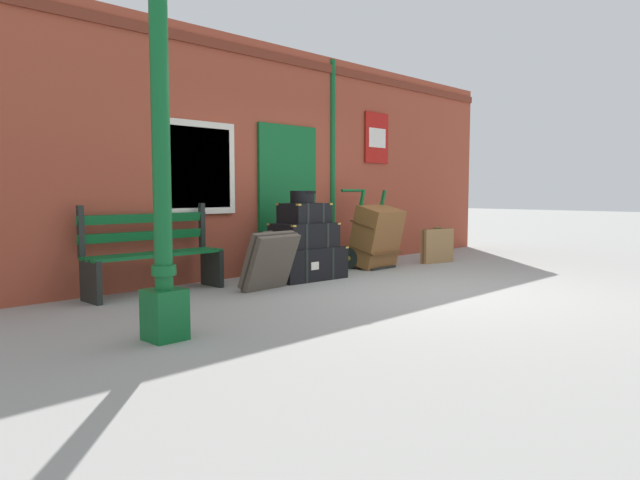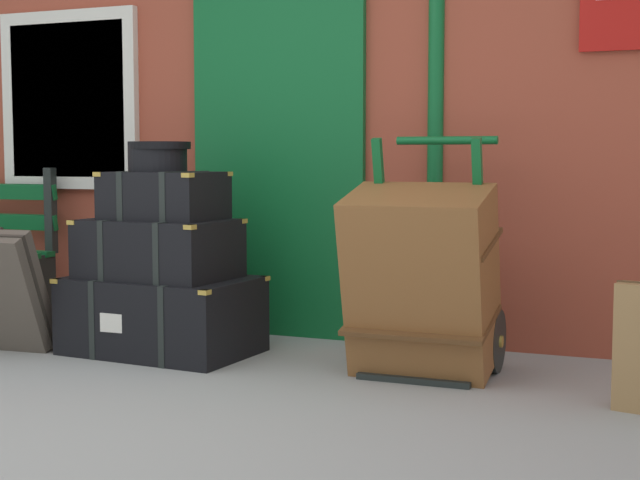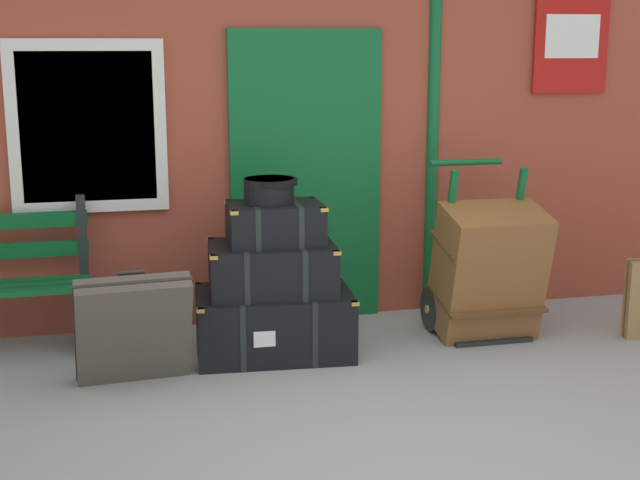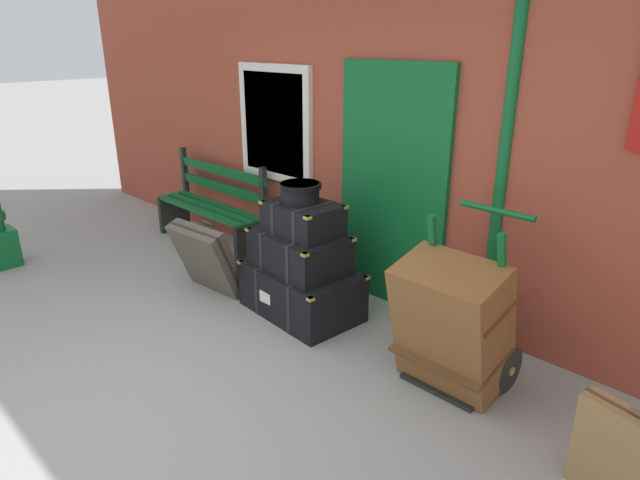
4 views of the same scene
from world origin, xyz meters
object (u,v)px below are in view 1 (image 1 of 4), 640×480
lamp_post (162,194)px  large_brown_trunk (376,237)px  porters_trolley (367,250)px  suitcase_tan (437,246)px  platform_bench (153,254)px  steamer_trunk_middle (304,235)px  round_hatbox (303,196)px  steamer_trunk_base (304,263)px  steamer_trunk_top (304,213)px  suitcase_umber (270,261)px

lamp_post → large_brown_trunk: size_ratio=3.13×
porters_trolley → suitcase_tan: (1.23, -0.46, 0.00)m
platform_bench → large_brown_trunk: bearing=-7.9°
lamp_post → large_brown_trunk: 4.76m
steamer_trunk_middle → porters_trolley: size_ratio=0.72×
lamp_post → round_hatbox: lamp_post is taller
steamer_trunk_base → porters_trolley: (1.49, 0.15, 0.06)m
steamer_trunk_top → round_hatbox: size_ratio=1.83×
steamer_trunk_middle → round_hatbox: 0.52m
lamp_post → steamer_trunk_base: (2.99, 1.49, -0.93)m
steamer_trunk_top → suitcase_umber: steamer_trunk_top is taller
steamer_trunk_top → steamer_trunk_base: bearing=-143.0°
large_brown_trunk → suitcase_tan: size_ratio=1.53×
platform_bench → steamer_trunk_top: bearing=-12.5°
steamer_trunk_top → porters_trolley: porters_trolley is taller
steamer_trunk_base → round_hatbox: round_hatbox is taller
steamer_trunk_top → suitcase_tan: (2.70, -0.32, -0.60)m
platform_bench → suitcase_umber: 1.32m
round_hatbox → porters_trolley: 1.72m
suitcase_umber → lamp_post: bearing=-151.2°
platform_bench → large_brown_trunk: size_ratio=1.67×
steamer_trunk_base → steamer_trunk_top: size_ratio=1.68×
suitcase_tan → large_brown_trunk: bearing=167.2°
platform_bench → suitcase_umber: bearing=-37.3°
lamp_post → suitcase_umber: size_ratio=4.30×
platform_bench → suitcase_tan: platform_bench is taller
porters_trolley → steamer_trunk_base: bearing=-174.3°
steamer_trunk_top → lamp_post: bearing=-153.4°
steamer_trunk_base → porters_trolley: porters_trolley is taller
steamer_trunk_base → steamer_trunk_middle: (-0.01, -0.01, 0.37)m
suitcase_umber → platform_bench: bearing=142.7°
platform_bench → round_hatbox: bearing=-12.7°
steamer_trunk_base → platform_bench: bearing=167.0°
steamer_trunk_base → porters_trolley: 1.50m
platform_bench → round_hatbox: round_hatbox is taller
steamer_trunk_base → suitcase_tan: 2.74m
porters_trolley → platform_bench: bearing=175.0°
steamer_trunk_middle → steamer_trunk_top: steamer_trunk_top is taller
lamp_post → platform_bench: bearing=62.0°
suitcase_tan → platform_bench: bearing=170.8°
large_brown_trunk → lamp_post: bearing=-161.9°
steamer_trunk_base → suitcase_tan: (2.72, -0.31, 0.07)m
platform_bench → porters_trolley: bearing=-5.0°
steamer_trunk_top → suitcase_tan: steamer_trunk_top is taller
lamp_post → suitcase_tan: lamp_post is taller
platform_bench → porters_trolley: (3.45, -0.30, -0.17)m
steamer_trunk_top → round_hatbox: 0.23m
suitcase_tan → lamp_post: bearing=-168.3°
lamp_post → porters_trolley: 4.85m
platform_bench → porters_trolley: 3.46m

